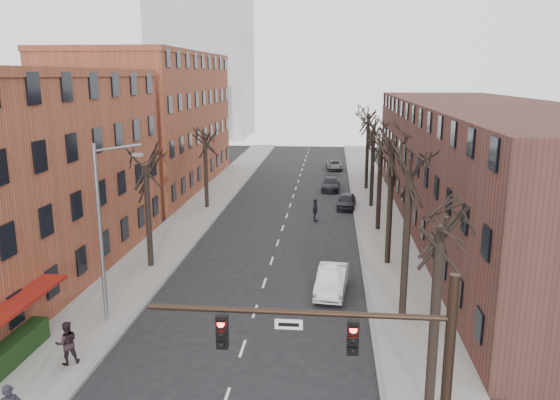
# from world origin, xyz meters

# --- Properties ---
(sidewalk_left) EXTENTS (4.00, 90.00, 0.15)m
(sidewalk_left) POSITION_xyz_m (-8.00, 35.00, 0.07)
(sidewalk_left) COLOR gray
(sidewalk_left) RESTS_ON ground
(sidewalk_right) EXTENTS (4.00, 90.00, 0.15)m
(sidewalk_right) POSITION_xyz_m (8.00, 35.00, 0.07)
(sidewalk_right) COLOR gray
(sidewalk_right) RESTS_ON ground
(building_left_far) EXTENTS (12.00, 28.00, 14.00)m
(building_left_far) POSITION_xyz_m (-16.00, 44.00, 7.00)
(building_left_far) COLOR brown
(building_left_far) RESTS_ON ground
(building_right) EXTENTS (12.00, 50.00, 10.00)m
(building_right) POSITION_xyz_m (16.00, 30.00, 5.00)
(building_right) COLOR #4C2923
(building_right) RESTS_ON ground
(awning_left) EXTENTS (1.20, 7.00, 0.15)m
(awning_left) POSITION_xyz_m (-9.40, 6.00, 0.00)
(awning_left) COLOR maroon
(awning_left) RESTS_ON ground
(hedge) EXTENTS (0.80, 6.00, 1.00)m
(hedge) POSITION_xyz_m (-9.50, 5.00, 0.65)
(hedge) COLOR #1B3613
(hedge) RESTS_ON sidewalk_left
(tree_right_b) EXTENTS (5.20, 5.20, 10.80)m
(tree_right_b) POSITION_xyz_m (7.60, 12.00, 0.00)
(tree_right_b) COLOR black
(tree_right_b) RESTS_ON ground
(tree_right_c) EXTENTS (5.20, 5.20, 11.60)m
(tree_right_c) POSITION_xyz_m (7.60, 20.00, 0.00)
(tree_right_c) COLOR black
(tree_right_c) RESTS_ON ground
(tree_right_d) EXTENTS (5.20, 5.20, 10.00)m
(tree_right_d) POSITION_xyz_m (7.60, 28.00, 0.00)
(tree_right_d) COLOR black
(tree_right_d) RESTS_ON ground
(tree_right_e) EXTENTS (5.20, 5.20, 10.80)m
(tree_right_e) POSITION_xyz_m (7.60, 36.00, 0.00)
(tree_right_e) COLOR black
(tree_right_e) RESTS_ON ground
(tree_right_f) EXTENTS (5.20, 5.20, 11.60)m
(tree_right_f) POSITION_xyz_m (7.60, 44.00, 0.00)
(tree_right_f) COLOR black
(tree_right_f) RESTS_ON ground
(tree_left_a) EXTENTS (5.20, 5.20, 9.50)m
(tree_left_a) POSITION_xyz_m (-7.60, 18.00, 0.00)
(tree_left_a) COLOR black
(tree_left_a) RESTS_ON ground
(tree_left_b) EXTENTS (5.20, 5.20, 9.50)m
(tree_left_b) POSITION_xyz_m (-7.60, 34.00, 0.00)
(tree_left_b) COLOR black
(tree_left_b) RESTS_ON ground
(signal_mast_arm) EXTENTS (8.14, 0.30, 7.20)m
(signal_mast_arm) POSITION_xyz_m (5.45, -1.00, 4.40)
(signal_mast_arm) COLOR black
(signal_mast_arm) RESTS_ON ground
(streetlight) EXTENTS (2.45, 0.22, 9.03)m
(streetlight) POSITION_xyz_m (-7.03, 10.00, 5.01)
(streetlight) COLOR slate
(streetlight) RESTS_ON ground
(silver_sedan) EXTENTS (2.03, 4.67, 1.49)m
(silver_sedan) POSITION_xyz_m (4.00, 14.94, 0.75)
(silver_sedan) COLOR silver
(silver_sedan) RESTS_ON ground
(parked_car_near) EXTENTS (1.99, 4.17, 1.37)m
(parked_car_near) POSITION_xyz_m (5.30, 35.34, 0.69)
(parked_car_near) COLOR black
(parked_car_near) RESTS_ON ground
(parked_car_mid) EXTENTS (2.05, 4.63, 1.32)m
(parked_car_mid) POSITION_xyz_m (3.80, 43.42, 0.66)
(parked_car_mid) COLOR black
(parked_car_mid) RESTS_ON ground
(parked_car_far) EXTENTS (2.29, 4.46, 1.20)m
(parked_car_far) POSITION_xyz_m (4.20, 56.54, 0.60)
(parked_car_far) COLOR #595B61
(parked_car_far) RESTS_ON ground
(pedestrian_b) EXTENTS (1.17, 1.11, 1.90)m
(pedestrian_b) POSITION_xyz_m (-7.10, 5.74, 1.10)
(pedestrian_b) COLOR black
(pedestrian_b) RESTS_ON sidewalk_left
(pedestrian_crossing) EXTENTS (0.60, 1.18, 1.94)m
(pedestrian_crossing) POSITION_xyz_m (2.55, 30.34, 0.97)
(pedestrian_crossing) COLOR black
(pedestrian_crossing) RESTS_ON ground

